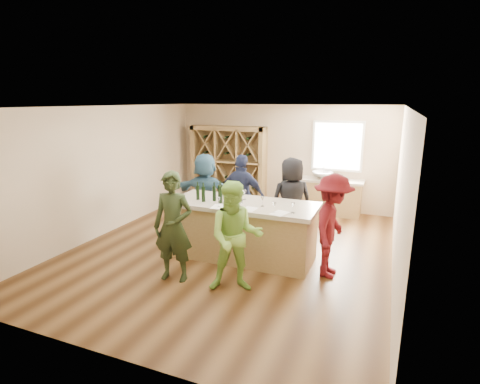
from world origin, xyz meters
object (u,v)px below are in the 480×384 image
at_px(wine_bottle_d, 220,194).
at_px(person_near_left, 173,227).
at_px(person_near_right, 236,237).
at_px(person_far_mid, 242,196).
at_px(wine_bottle_a, 198,193).
at_px(tasting_counter_base, 243,232).
at_px(wine_bottle_b, 203,194).
at_px(wine_rack, 228,165).
at_px(wine_bottle_c, 214,194).
at_px(person_far_left, 206,193).
at_px(person_server, 332,226).
at_px(person_far_right, 291,201).
at_px(wine_bottle_e, 231,194).
at_px(sink, 322,175).

relative_size(wine_bottle_d, person_near_left, 0.18).
relative_size(person_near_right, person_far_mid, 0.97).
bearing_deg(wine_bottle_d, wine_bottle_a, 173.34).
height_order(tasting_counter_base, wine_bottle_b, wine_bottle_b).
distance_m(wine_bottle_a, person_near_right, 1.67).
xyz_separation_m(wine_rack, wine_bottle_a, (0.98, -3.66, 0.11)).
height_order(wine_bottle_c, person_far_left, person_far_left).
height_order(person_server, person_far_mid, person_far_mid).
bearing_deg(person_server, person_far_right, 41.66).
xyz_separation_m(tasting_counter_base, person_far_left, (-1.32, 1.05, 0.39)).
bearing_deg(person_far_mid, wine_rack, -56.86).
distance_m(wine_rack, person_server, 5.08).
bearing_deg(wine_bottle_e, wine_rack, 114.41).
distance_m(wine_bottle_a, wine_bottle_b, 0.19).
relative_size(wine_bottle_d, person_far_left, 0.19).
bearing_deg(wine_bottle_b, person_far_left, 115.68).
bearing_deg(tasting_counter_base, person_near_right, -73.78).
xyz_separation_m(wine_bottle_e, person_far_mid, (-0.24, 1.16, -0.34)).
bearing_deg(sink, wine_bottle_c, -111.37).
relative_size(wine_rack, wine_bottle_b, 7.75).
bearing_deg(wine_bottle_c, wine_rack, 109.83).
distance_m(wine_bottle_c, person_far_left, 1.42).
bearing_deg(sink, person_server, -77.53).
relative_size(person_near_left, person_near_right, 1.04).
height_order(person_near_left, person_far_mid, person_near_left).
xyz_separation_m(person_server, person_far_left, (-2.96, 1.20, 0.01)).
bearing_deg(wine_bottle_e, person_near_left, -115.66).
bearing_deg(wine_bottle_b, person_far_right, 44.44).
height_order(wine_bottle_e, person_server, person_server).
distance_m(sink, person_far_left, 3.24).
distance_m(person_near_left, person_far_left, 2.37).
relative_size(wine_bottle_a, person_far_left, 0.15).
xyz_separation_m(sink, wine_bottle_e, (-1.04, -3.59, 0.23)).
distance_m(wine_bottle_e, person_server, 1.87).
height_order(person_server, person_far_right, person_far_right).
bearing_deg(person_far_left, tasting_counter_base, 140.25).
relative_size(wine_bottle_b, person_near_left, 0.16).
distance_m(person_far_mid, person_far_left, 0.88).
height_order(wine_bottle_d, person_near_right, person_near_right).
distance_m(sink, person_near_right, 4.70).
xyz_separation_m(wine_bottle_a, wine_bottle_c, (0.33, 0.03, 0.01)).
bearing_deg(wine_rack, person_far_mid, -60.46).
bearing_deg(person_near_right, tasting_counter_base, 84.27).
distance_m(tasting_counter_base, person_near_left, 1.51).
relative_size(sink, person_far_mid, 0.30).
distance_m(wine_rack, wine_bottle_b, 3.93).
relative_size(wine_rack, wine_bottle_a, 8.26).
height_order(tasting_counter_base, wine_bottle_d, wine_bottle_d).
bearing_deg(sink, person_far_left, -131.97).
bearing_deg(tasting_counter_base, person_near_left, -120.29).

